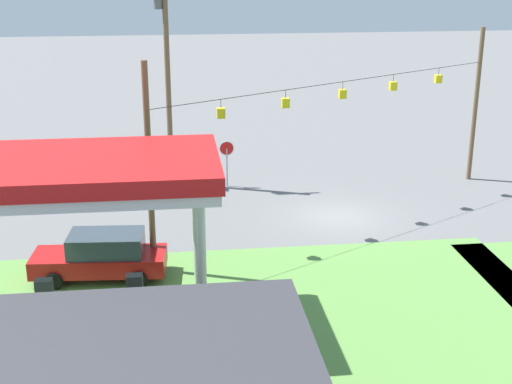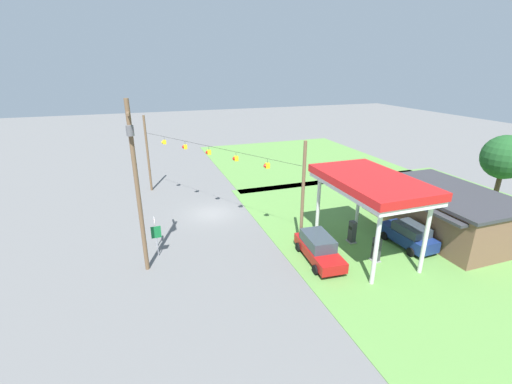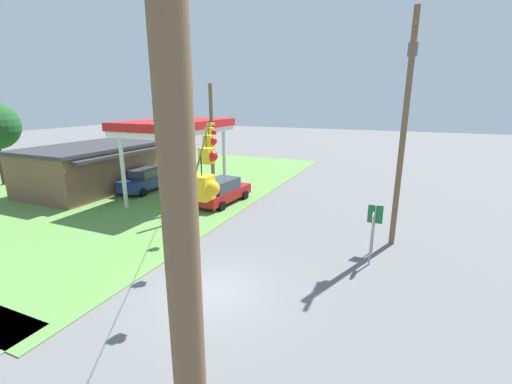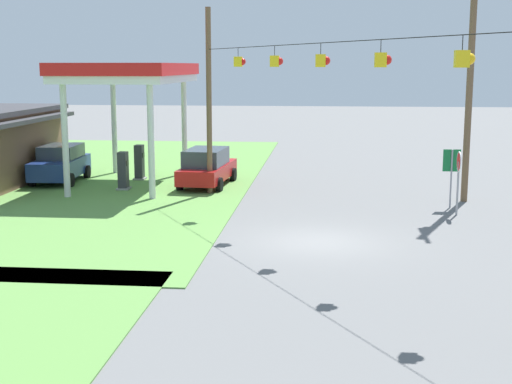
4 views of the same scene
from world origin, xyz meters
name	(u,v)px [view 2 (image 2 of 4)]	position (x,y,z in m)	size (l,w,h in m)	color
ground_plane	(212,213)	(0.00, 0.00, 0.00)	(160.00, 160.00, 0.00)	slate
grass_verge_station_corner	(468,246)	(12.58, 17.38, 0.02)	(36.00, 28.00, 0.04)	#5B8E42
grass_verge_opposite_corner	(294,158)	(-16.00, 16.00, 0.02)	(24.00, 24.00, 0.04)	#5B8E42
gas_station_canopy	(370,184)	(10.58, 9.18, 5.31)	(8.69, 5.21, 5.86)	silver
gas_station_store	(445,211)	(10.00, 17.36, 1.85)	(10.67, 7.35, 3.68)	brown
fuel_pump_near	(352,233)	(9.11, 9.18, 0.86)	(0.71, 0.56, 1.79)	gray
fuel_pump_far	(376,251)	(12.04, 9.18, 0.86)	(0.71, 0.56, 1.79)	gray
car_at_pumps_front	(319,248)	(10.52, 5.45, 0.94)	(5.18, 2.40, 1.84)	#AD1414
car_at_pumps_rear	(408,235)	(10.99, 12.91, 0.96)	(4.53, 2.26, 1.86)	navy
stop_sign_roadside	(155,225)	(4.83, -5.33, 1.81)	(0.80, 0.08, 2.50)	#99999E
route_sign	(156,235)	(6.30, -5.32, 1.71)	(0.10, 0.70, 2.40)	gray
utility_pole_main	(137,182)	(7.81, -6.15, 6.29)	(2.20, 0.44, 11.32)	brown
signal_span_gantry	(210,167)	(0.00, -0.01, 4.59)	(17.39, 10.24, 8.27)	brown
tree_behind_station	(505,157)	(7.81, 25.96, 5.14)	(4.06, 4.06, 7.20)	#4C3828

